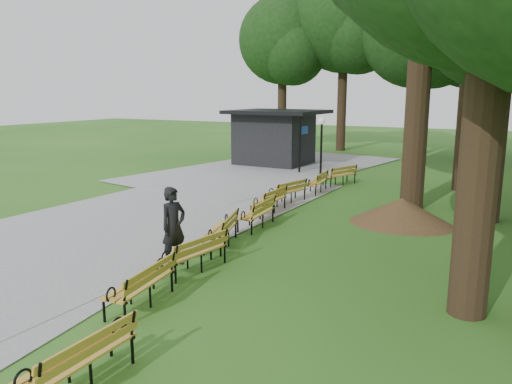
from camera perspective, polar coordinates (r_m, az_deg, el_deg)
The scene contains 15 objects.
ground at distance 12.56m, azimuth -7.03°, elevation -7.52°, with size 100.00×100.00×0.00m, color #2C641C.
path at distance 17.19m, azimuth -12.27°, elevation -2.41°, with size 12.00×38.00×0.06m, color gray.
person at distance 11.87m, azimuth -9.43°, elevation -3.92°, with size 0.69×0.45×1.89m, color black.
kiosk at distance 28.32m, azimuth 2.08°, elevation 6.27°, with size 4.92×4.27×3.08m, color black, non-canonical shape.
lamp_post at distance 22.98m, azimuth 7.50°, elevation 6.47°, with size 0.32×0.32×2.93m.
dirt_mound at distance 16.16m, azimuth 16.34°, elevation -2.11°, with size 2.70×2.70×0.82m, color #47301C.
bench_0 at distance 7.65m, azimuth -19.66°, elevation -17.45°, with size 1.90×0.64×0.88m, color gold, non-canonical shape.
bench_1 at distance 9.93m, azimuth -13.16°, elevation -10.23°, with size 1.90×0.64×0.88m, color gold, non-canonical shape.
bench_2 at distance 11.58m, azimuth -7.09°, elevation -6.87°, with size 1.90×0.64×0.88m, color gold, non-canonical shape.
bench_3 at distance 13.31m, azimuth -4.09°, elevation -4.38°, with size 1.90×0.64×0.88m, color gold, non-canonical shape.
bench_4 at distance 15.09m, azimuth 0.01°, elevation -2.46°, with size 1.90×0.64×0.88m, color gold, non-canonical shape.
bench_5 at distance 16.86m, azimuth 1.44°, elevation -0.99°, with size 1.90×0.64×0.88m, color gold, non-canonical shape.
bench_6 at distance 18.40m, azimuth 3.52°, elevation 0.03°, with size 1.90×0.64×0.88m, color gold, non-canonical shape.
bench_7 at distance 20.45m, azimuth 6.85°, elevation 1.12°, with size 1.90×0.64×0.88m, color gold, non-canonical shape.
bench_8 at distance 22.37m, azimuth 9.52°, elevation 1.92°, with size 1.90×0.64×0.88m, color gold, non-canonical shape.
Camera 1 is at (6.87, -9.70, 4.04)m, focal length 34.95 mm.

